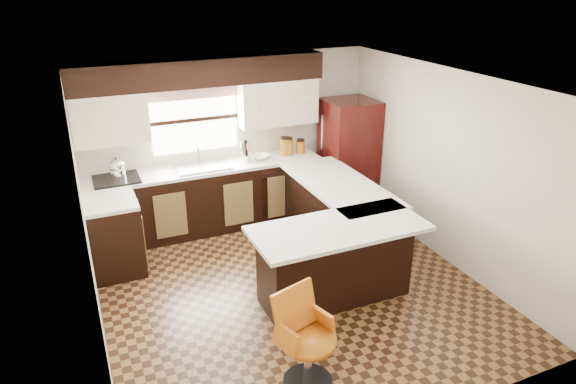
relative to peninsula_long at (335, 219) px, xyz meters
name	(u,v)px	position (x,y,z in m)	size (l,w,h in m)	color
floor	(291,288)	(-0.90, -0.62, -0.45)	(4.40, 4.40, 0.00)	#49301A
ceiling	(292,84)	(-0.90, -0.62, 1.95)	(4.40, 4.40, 0.00)	silver
wall_back	(230,139)	(-0.90, 1.58, 0.75)	(4.40, 4.40, 0.00)	beige
wall_front	(415,305)	(-0.90, -2.83, 0.75)	(4.40, 4.40, 0.00)	beige
wall_left	(87,230)	(-3.00, -0.62, 0.75)	(4.40, 4.40, 0.00)	beige
wall_right	(446,168)	(1.20, -0.62, 0.75)	(4.40, 4.40, 0.00)	beige
base_cab_back	(208,199)	(-1.35, 1.28, 0.00)	(3.30, 0.60, 0.90)	black
base_cab_left	(115,237)	(-2.70, 0.62, 0.00)	(0.60, 0.70, 0.90)	black
counter_back	(206,168)	(-1.35, 1.28, 0.47)	(3.30, 0.60, 0.04)	silver
counter_left	(110,202)	(-2.70, 0.62, 0.47)	(0.60, 0.70, 0.04)	silver
soffit	(201,72)	(-1.30, 1.40, 1.77)	(3.40, 0.35, 0.36)	black
upper_cab_left	(109,119)	(-2.52, 1.40, 1.27)	(0.94, 0.35, 0.64)	beige
upper_cab_right	(277,102)	(-0.22, 1.40, 1.27)	(1.14, 0.35, 0.64)	beige
window_pane	(194,120)	(-1.40, 1.56, 1.10)	(1.20, 0.02, 0.90)	white
valance	(193,92)	(-1.40, 1.52, 1.49)	(1.30, 0.06, 0.18)	#D19B93
sink	(203,167)	(-1.40, 1.25, 0.51)	(0.75, 0.45, 0.03)	#B2B2B7
dishwasher	(281,197)	(-0.35, 0.99, -0.02)	(0.58, 0.03, 0.78)	black
cooktop	(116,179)	(-2.55, 1.25, 0.51)	(0.58, 0.50, 0.03)	black
peninsula_long	(335,219)	(0.00, 0.00, 0.00)	(0.60, 1.95, 0.90)	black
peninsula_return	(335,262)	(-0.53, -0.97, 0.00)	(1.65, 0.60, 0.90)	black
counter_pen_long	(339,185)	(0.05, 0.00, 0.47)	(0.84, 1.95, 0.04)	silver
counter_pen_return	(339,228)	(-0.55, -1.06, 0.47)	(1.89, 0.84, 0.04)	silver
refrigerator	(348,156)	(0.81, 1.10, 0.41)	(0.73, 0.71, 1.71)	#340908
bar_chair	(308,342)	(-1.38, -2.07, 0.01)	(0.49, 0.49, 0.92)	#B65D11
kettle	(117,168)	(-2.52, 1.26, 0.66)	(0.21, 0.21, 0.28)	silver
percolator	(245,152)	(-0.77, 1.28, 0.64)	(0.14, 0.14, 0.28)	silver
mixing_bowl	(260,157)	(-0.55, 1.28, 0.53)	(0.25, 0.25, 0.06)	white
canister_large	(284,147)	(-0.16, 1.30, 0.62)	(0.13, 0.13, 0.25)	#975511
canister_med	(288,147)	(-0.09, 1.30, 0.61)	(0.14, 0.14, 0.23)	#975511
canister_small	(300,147)	(0.10, 1.30, 0.59)	(0.13, 0.13, 0.18)	#975511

